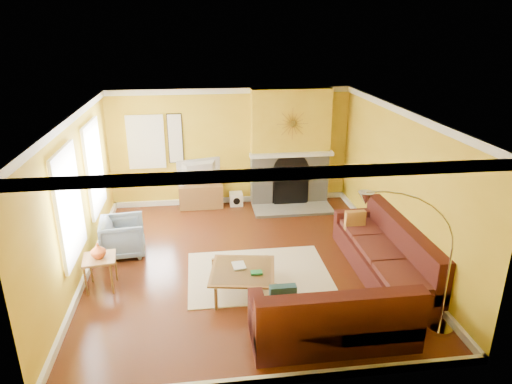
{
  "coord_description": "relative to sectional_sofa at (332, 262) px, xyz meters",
  "views": [
    {
      "loc": [
        -0.75,
        -7.22,
        4.06
      ],
      "look_at": [
        0.25,
        0.4,
        1.2
      ],
      "focal_mm": 32.0,
      "sensor_mm": 36.0,
      "label": 1
    }
  ],
  "objects": [
    {
      "name": "window_back",
      "position": [
        -3.19,
        3.92,
        1.1
      ],
      "size": [
        0.82,
        0.06,
        1.22
      ],
      "primitive_type": "cube",
      "color": "white",
      "rests_on": "wall_back"
    },
    {
      "name": "crown_molding",
      "position": [
        -1.29,
        0.96,
        2.19
      ],
      "size": [
        5.5,
        6.0,
        0.12
      ],
      "primitive_type": null,
      "color": "white",
      "rests_on": "ceiling"
    },
    {
      "name": "baseboard",
      "position": [
        -1.29,
        0.96,
        -0.39
      ],
      "size": [
        5.5,
        6.0,
        0.12
      ],
      "primitive_type": null,
      "color": "white",
      "rests_on": "floor"
    },
    {
      "name": "sectional_sofa",
      "position": [
        0.0,
        0.0,
        0.0
      ],
      "size": [
        2.91,
        3.48,
        0.9
      ],
      "primitive_type": null,
      "color": "#471916",
      "rests_on": "floor"
    },
    {
      "name": "wall_front",
      "position": [
        -1.29,
        -2.05,
        0.9
      ],
      "size": [
        5.5,
        0.02,
        2.7
      ],
      "primitive_type": "cube",
      "color": "gold",
      "rests_on": "ground"
    },
    {
      "name": "fireplace",
      "position": [
        0.06,
        3.76,
        0.9
      ],
      "size": [
        1.8,
        0.4,
        2.7
      ],
      "primitive_type": null,
      "color": "gray",
      "rests_on": "floor"
    },
    {
      "name": "media_console",
      "position": [
        -2.03,
        3.73,
        -0.17
      ],
      "size": [
        1.0,
        0.45,
        0.55
      ],
      "primitive_type": "cube",
      "color": "olive",
      "rests_on": "floor"
    },
    {
      "name": "arc_lamp",
      "position": [
        0.63,
        -1.3,
        0.61
      ],
      "size": [
        1.35,
        0.36,
        2.12
      ],
      "primitive_type": null,
      "color": "silver",
      "rests_on": "floor"
    },
    {
      "name": "floor",
      "position": [
        -1.29,
        0.96,
        -0.46
      ],
      "size": [
        5.5,
        6.0,
        0.02
      ],
      "primitive_type": "cube",
      "color": "#602B14",
      "rests_on": "ground"
    },
    {
      "name": "hearth",
      "position": [
        0.06,
        3.21,
        -0.42
      ],
      "size": [
        1.8,
        0.7,
        0.06
      ],
      "primitive_type": "cube",
      "color": "gray",
      "rests_on": "floor"
    },
    {
      "name": "window_left_near",
      "position": [
        -4.01,
        2.26,
        1.05
      ],
      "size": [
        0.06,
        1.22,
        1.72
      ],
      "primitive_type": "cube",
      "color": "white",
      "rests_on": "wall_left"
    },
    {
      "name": "ceiling",
      "position": [
        -1.29,
        0.96,
        2.26
      ],
      "size": [
        5.5,
        6.0,
        0.02
      ],
      "primitive_type": "cube",
      "color": "white",
      "rests_on": "ground"
    },
    {
      "name": "wall_art",
      "position": [
        -2.54,
        3.93,
        1.15
      ],
      "size": [
        0.34,
        0.04,
        1.14
      ],
      "primitive_type": "cube",
      "color": "white",
      "rests_on": "wall_back"
    },
    {
      "name": "wall_back",
      "position": [
        -1.29,
        3.97,
        0.9
      ],
      "size": [
        5.5,
        0.02,
        2.7
      ],
      "primitive_type": "cube",
      "color": "gold",
      "rests_on": "ground"
    },
    {
      "name": "sunburst",
      "position": [
        0.06,
        3.53,
        1.5
      ],
      "size": [
        0.7,
        0.04,
        0.7
      ],
      "primitive_type": null,
      "color": "olive",
      "rests_on": "fireplace"
    },
    {
      "name": "mantel",
      "position": [
        0.06,
        3.52,
        0.8
      ],
      "size": [
        1.92,
        0.22,
        0.08
      ],
      "primitive_type": "cube",
      "color": "white",
      "rests_on": "fireplace"
    },
    {
      "name": "wall_right",
      "position": [
        1.47,
        0.96,
        0.9
      ],
      "size": [
        0.02,
        6.0,
        2.7
      ],
      "primitive_type": "cube",
      "color": "gold",
      "rests_on": "ground"
    },
    {
      "name": "coffee_table",
      "position": [
        -1.43,
        0.04,
        -0.25
      ],
      "size": [
        1.15,
        1.15,
        0.4
      ],
      "primitive_type": null,
      "rotation": [
        0.0,
        0.0,
        -0.17
      ],
      "color": "white",
      "rests_on": "floor"
    },
    {
      "name": "side_table",
      "position": [
        -3.69,
        0.44,
        -0.17
      ],
      "size": [
        0.56,
        0.56,
        0.55
      ],
      "primitive_type": null,
      "rotation": [
        0.0,
        0.0,
        0.13
      ],
      "color": "olive",
      "rests_on": "floor"
    },
    {
      "name": "wall_left",
      "position": [
        -4.05,
        0.96,
        0.9
      ],
      "size": [
        0.02,
        6.0,
        2.7
      ],
      "primitive_type": "cube",
      "color": "gold",
      "rests_on": "ground"
    },
    {
      "name": "subwoofer",
      "position": [
        -1.21,
        3.74,
        -0.3
      ],
      "size": [
        0.3,
        0.3,
        0.3
      ],
      "primitive_type": "cube",
      "color": "white",
      "rests_on": "floor"
    },
    {
      "name": "tv",
      "position": [
        -2.03,
        3.73,
        0.39
      ],
      "size": [
        1.02,
        0.41,
        0.59
      ],
      "primitive_type": "imported",
      "rotation": [
        0.0,
        0.0,
        3.42
      ],
      "color": "black",
      "rests_on": "media_console"
    },
    {
      "name": "armchair",
      "position": [
        -3.5,
        1.58,
        -0.1
      ],
      "size": [
        0.85,
        0.83,
        0.71
      ],
      "primitive_type": "imported",
      "rotation": [
        0.0,
        0.0,
        1.68
      ],
      "color": "slate",
      "rests_on": "floor"
    },
    {
      "name": "book",
      "position": [
        -1.58,
        0.14,
        -0.04
      ],
      "size": [
        0.23,
        0.29,
        0.03
      ],
      "primitive_type": "imported",
      "rotation": [
        0.0,
        0.0,
        0.1
      ],
      "color": "white",
      "rests_on": "coffee_table"
    },
    {
      "name": "vase",
      "position": [
        -3.69,
        0.44,
        0.22
      ],
      "size": [
        0.29,
        0.29,
        0.25
      ],
      "primitive_type": "imported",
      "rotation": [
        0.0,
        0.0,
        -0.26
      ],
      "color": "#D8591E",
      "rests_on": "side_table"
    },
    {
      "name": "rug",
      "position": [
        -1.11,
        0.51,
        -0.44
      ],
      "size": [
        2.4,
        1.8,
        0.02
      ],
      "primitive_type": "cube",
      "color": "beige",
      "rests_on": "floor"
    },
    {
      "name": "window_left_far",
      "position": [
        -4.01,
        0.36,
        1.05
      ],
      "size": [
        0.06,
        1.22,
        1.72
      ],
      "primitive_type": "cube",
      "color": "white",
      "rests_on": "wall_left"
    }
  ]
}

